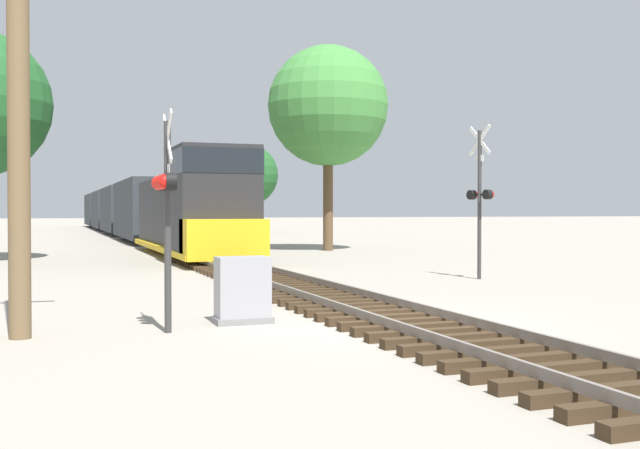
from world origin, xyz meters
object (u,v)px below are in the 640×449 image
object	(u,v)px
freight_train	(124,211)
tree_mid_background	(328,106)
crossing_signal_near	(166,194)
utility_pole	(18,57)
tree_deep_background	(247,175)
relay_cabinet	(243,290)
crossing_signal_far	(480,196)

from	to	relation	value
freight_train	tree_mid_background	size ratio (longest dim) A/B	7.27
freight_train	crossing_signal_near	distance (m)	52.17
freight_train	utility_pole	xyz separation A→B (m)	(-6.50, -51.77, 2.52)
crossing_signal_near	tree_deep_background	world-z (taller)	tree_deep_background
freight_train	utility_pole	world-z (taller)	utility_pole
relay_cabinet	utility_pole	xyz separation A→B (m)	(-3.87, -0.40, 4.02)
crossing_signal_far	relay_cabinet	distance (m)	11.21
tree_deep_background	crossing_signal_far	bearing A→B (deg)	-95.73
relay_cabinet	freight_train	bearing A→B (deg)	87.06
freight_train	crossing_signal_near	size ratio (longest dim) A/B	20.47
crossing_signal_far	tree_mid_background	distance (m)	17.62
freight_train	utility_pole	size ratio (longest dim) A/B	8.61
crossing_signal_far	utility_pole	world-z (taller)	utility_pole
freight_train	tree_deep_background	distance (m)	11.65
relay_cabinet	tree_mid_background	distance (m)	26.29
relay_cabinet	crossing_signal_far	bearing A→B (deg)	34.58
relay_cabinet	crossing_signal_near	bearing A→B (deg)	-157.30
crossing_signal_far	tree_mid_background	size ratio (longest dim) A/B	0.44
tree_mid_background	tree_deep_background	size ratio (longest dim) A/B	1.32
tree_mid_background	tree_deep_background	world-z (taller)	tree_mid_background
freight_train	tree_deep_background	bearing A→B (deg)	6.86
utility_pole	crossing_signal_near	bearing A→B (deg)	-5.72
freight_train	crossing_signal_near	world-z (taller)	freight_train
crossing_signal_far	relay_cabinet	xyz separation A→B (m)	(-9.09, -6.26, -1.95)
relay_cabinet	utility_pole	size ratio (longest dim) A/B	0.14
crossing_signal_near	tree_mid_background	size ratio (longest dim) A/B	0.36
crossing_signal_near	crossing_signal_far	world-z (taller)	crossing_signal_far
crossing_signal_near	utility_pole	bearing A→B (deg)	-95.79
crossing_signal_near	relay_cabinet	size ratio (longest dim) A/B	3.06
utility_pole	relay_cabinet	bearing A→B (deg)	5.87
crossing_signal_near	tree_mid_background	xyz separation A→B (m)	(11.95, 23.74, 5.17)
freight_train	relay_cabinet	bearing A→B (deg)	-92.94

